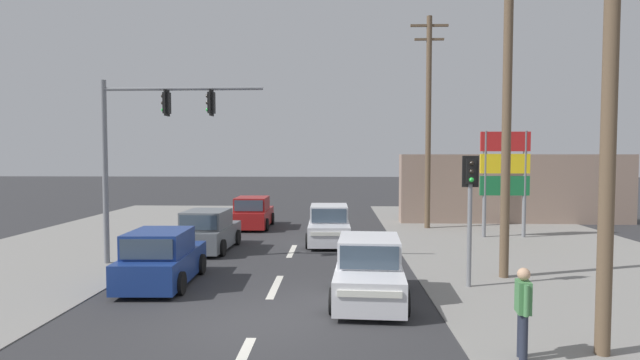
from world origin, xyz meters
name	(u,v)px	position (x,y,z in m)	size (l,w,h in m)	color
ground_plane	(258,324)	(0.00, 0.00, 0.00)	(140.00, 140.00, 0.00)	#303033
lane_dash_mid	(275,287)	(0.00, 3.00, 0.00)	(0.20, 2.40, 0.01)	silver
lane_dash_far	(292,251)	(0.00, 8.00, 0.00)	(0.20, 2.40, 0.01)	silver
kerb_right_verge	(635,300)	(9.00, 2.00, 0.01)	(10.00, 44.00, 0.02)	gray
utility_pole_foreground_right	(603,44)	(6.29, -1.41, 5.50)	(3.77, 0.64, 10.27)	brown
utility_pole_midground_right	(507,105)	(6.53, 4.19, 5.02)	(1.80, 0.26, 9.56)	brown
utility_pole_background_right	(428,118)	(6.06, 13.93, 5.34)	(1.80, 0.26, 10.19)	brown
traffic_signal_mast	(144,137)	(-4.60, 5.65, 4.15)	(5.29, 0.46, 6.00)	slate
pedestal_signal_right_kerb	(470,198)	(5.24, 3.11, 2.42)	(0.44, 0.29, 3.56)	slate
shopping_plaza_sign	(505,169)	(8.89, 11.34, 2.98)	(2.10, 0.16, 4.60)	slate
shopfront_wall_far	(515,189)	(11.00, 16.00, 1.80)	(12.00, 1.00, 3.60)	gray
hatchback_receding_far	(369,272)	(2.47, 1.86, 0.70)	(1.94, 3.72, 1.53)	silver
hatchback_crossing_left	(329,226)	(1.35, 9.70, 0.70)	(1.83, 3.66, 1.53)	silver
hatchback_oncoming_mid	(208,232)	(-3.14, 8.05, 0.70)	(1.89, 3.70, 1.53)	slate
hatchback_oncoming_near	(253,213)	(-2.45, 13.84, 0.70)	(1.81, 3.65, 1.53)	maroon
hatchback_kerbside_parked	(162,259)	(-3.16, 3.13, 0.70)	(1.87, 3.69, 1.53)	navy
pedestrian_at_kerb	(523,308)	(4.91, -1.68, 0.93)	(0.27, 0.56, 1.63)	#232838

